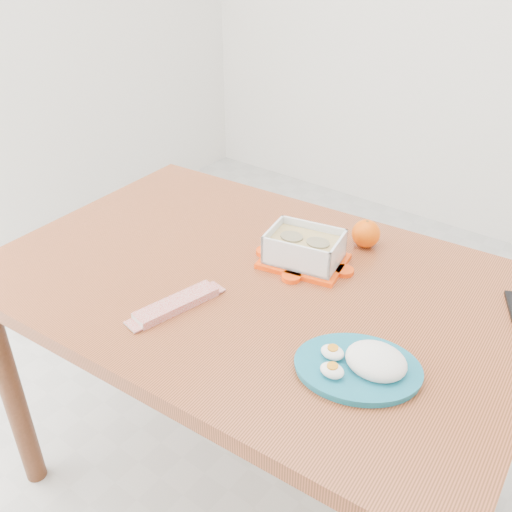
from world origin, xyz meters
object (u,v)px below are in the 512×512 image
Objects in this scene: dining_table at (256,308)px; food_container at (304,249)px; orange_fruit at (366,234)px; rice_plate at (364,363)px.

food_container reaches higher than dining_table.
food_container reaches higher than orange_fruit.
dining_table is at bearing -114.61° from orange_fruit.
dining_table is 0.35m from orange_fruit.
orange_fruit is at bearing 52.63° from food_container.
dining_table is at bearing 134.71° from rice_plate.
food_container is at bearing 115.01° from rice_plate.
orange_fruit is 0.23× the size of rice_plate.
rice_plate is (0.31, -0.25, -0.02)m from food_container.
food_container is 0.19m from orange_fruit.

